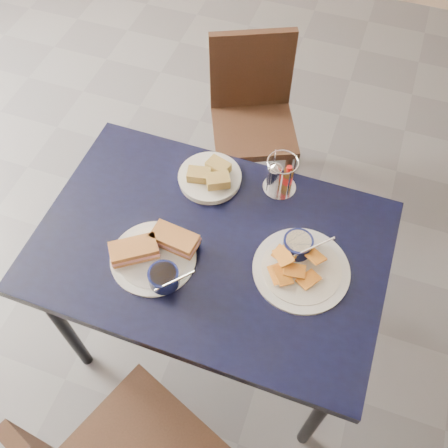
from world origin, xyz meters
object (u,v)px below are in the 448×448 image
(dining_table, at_px, (211,256))
(plantain_plate, at_px, (299,261))
(condiment_caddy, at_px, (279,176))
(chair_far, at_px, (259,108))
(sandwich_plate, at_px, (156,255))
(bread_basket, at_px, (210,177))

(dining_table, xyz_separation_m, plantain_plate, (0.27, 0.02, 0.09))
(condiment_caddy, bearing_deg, chair_far, 110.82)
(plantain_plate, relative_size, condiment_caddy, 2.14)
(sandwich_plate, height_order, bread_basket, sandwich_plate)
(dining_table, height_order, bread_basket, bread_basket)
(dining_table, bearing_deg, chair_far, 96.63)
(chair_far, bearing_deg, condiment_caddy, -69.18)
(sandwich_plate, relative_size, condiment_caddy, 2.21)
(sandwich_plate, xyz_separation_m, bread_basket, (0.05, 0.34, -0.00))
(chair_far, xyz_separation_m, condiment_caddy, (0.24, -0.64, 0.35))
(plantain_plate, bearing_deg, bread_basket, 149.54)
(sandwich_plate, height_order, plantain_plate, same)
(plantain_plate, xyz_separation_m, condiment_caddy, (-0.14, 0.26, 0.04))
(plantain_plate, distance_m, bread_basket, 0.42)
(sandwich_plate, relative_size, bread_basket, 1.45)
(chair_far, relative_size, sandwich_plate, 2.62)
(dining_table, bearing_deg, condiment_caddy, 64.29)
(chair_far, bearing_deg, dining_table, -83.37)
(chair_far, bearing_deg, bread_basket, -88.16)
(dining_table, distance_m, bread_basket, 0.27)
(bread_basket, relative_size, condiment_caddy, 1.53)
(sandwich_plate, height_order, condiment_caddy, condiment_caddy)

